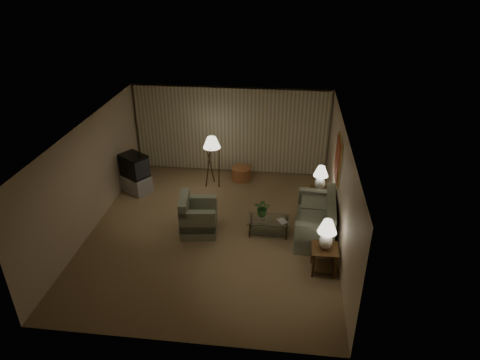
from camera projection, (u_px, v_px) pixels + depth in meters
The scene contains 16 objects.
ground at pixel (213, 231), 10.70m from camera, with size 7.00×7.00×0.00m, color #A08158.
room_shell at pixel (222, 143), 11.20m from camera, with size 6.04×7.02×2.72m.
sofa at pixel (315, 221), 10.37m from camera, with size 1.90×1.11×0.79m.
armchair at pixel (199, 218), 10.53m from camera, with size 1.12×1.09×0.77m.
side_table_near at pixel (324, 255), 9.16m from camera, with size 0.57×0.57×0.60m.
side_table_far at pixel (319, 196), 11.45m from camera, with size 0.49×0.41×0.60m.
table_lamp_near at pixel (327, 232), 8.88m from camera, with size 0.41×0.41×0.70m.
table_lamp_far at pixel (321, 176), 11.17m from camera, with size 0.39×0.39×0.67m.
coffee_table at pixel (269, 224), 10.46m from camera, with size 1.03×0.56×0.41m.
tv_cabinet at pixel (136, 183), 12.38m from camera, with size 1.01×0.92×0.50m, color #A5A5A8.
crt_tv at pixel (134, 166), 12.11m from camera, with size 0.92×0.86×0.64m, color black.
floor_lamp at pixel (212, 161), 12.43m from camera, with size 0.50×0.50×1.54m.
ottoman at pixel (241, 173), 13.05m from camera, with size 0.59×0.59×0.39m, color #B0693B.
vase at pixel (263, 216), 10.37m from camera, with size 0.16×0.16×0.17m, color white.
flowers at pixel (263, 205), 10.22m from camera, with size 0.40×0.34×0.44m, color #3C7C37.
book at pixel (279, 222), 10.27m from camera, with size 0.18×0.25×0.02m, color olive.
Camera 1 is at (1.71, -8.72, 6.13)m, focal length 32.00 mm.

